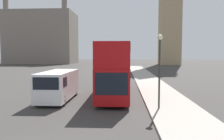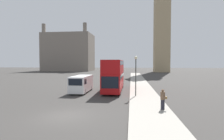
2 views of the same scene
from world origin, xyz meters
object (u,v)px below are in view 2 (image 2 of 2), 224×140
Objects in this scene: white_van at (81,84)px; street_lamp at (136,69)px; pedestrian at (163,99)px; clock_tower at (162,3)px; red_double_decker_bus at (114,74)px.

street_lamp is at bearing -19.39° from white_van.
street_lamp reaches higher than pedestrian.
clock_tower reaches higher than pedestrian.
red_double_decker_bus is 5.88× the size of pedestrian.
white_van is (-4.52, -2.15, -1.29)m from red_double_decker_bus.
white_van is 13.26m from pedestrian.
clock_tower reaches higher than street_lamp.
clock_tower is 77.29m from pedestrian.
red_double_decker_bus is (-16.91, -58.67, -29.96)m from clock_tower.
white_van is 3.21× the size of pedestrian.
red_double_decker_bus is at bearing -106.08° from clock_tower.
clock_tower reaches higher than white_van.
pedestrian is at bearing -63.88° from red_double_decker_bus.
street_lamp is (-2.20, 6.11, 2.41)m from pedestrian.
street_lamp is at bearing -102.19° from clock_tower.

